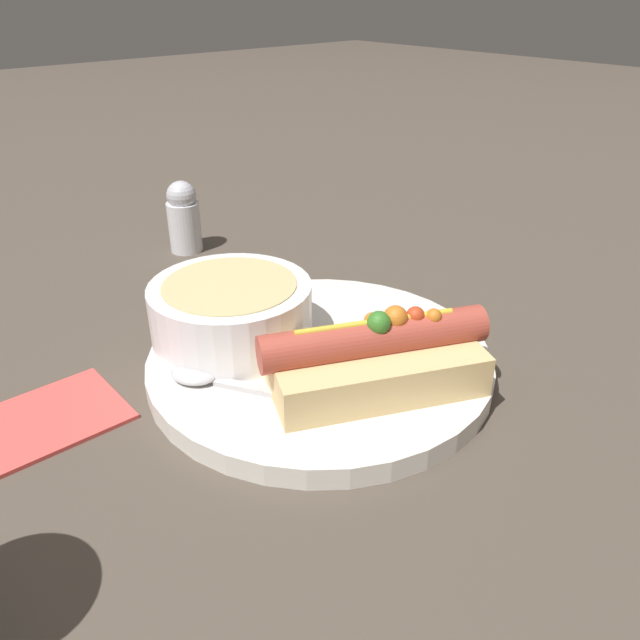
{
  "coord_description": "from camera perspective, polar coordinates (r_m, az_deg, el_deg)",
  "views": [
    {
      "loc": [
        -0.26,
        -0.3,
        0.26
      ],
      "look_at": [
        0.0,
        0.0,
        0.04
      ],
      "focal_mm": 35.0,
      "sensor_mm": 36.0,
      "label": 1
    }
  ],
  "objects": [
    {
      "name": "ground_plane",
      "position": [
        0.48,
        0.0,
        -4.54
      ],
      "size": [
        4.0,
        4.0,
        0.0
      ],
      "primitive_type": "plane",
      "color": "#4C4238"
    },
    {
      "name": "soup_bowl",
      "position": [
        0.48,
        -8.1,
        0.91
      ],
      "size": [
        0.12,
        0.12,
        0.05
      ],
      "color": "white",
      "rests_on": "dinner_plate"
    },
    {
      "name": "salt_shaker",
      "position": [
        0.69,
        -12.36,
        9.18
      ],
      "size": [
        0.03,
        0.03,
        0.08
      ],
      "color": "silver",
      "rests_on": "ground_plane"
    },
    {
      "name": "napkin",
      "position": [
        0.46,
        -26.12,
        -9.02
      ],
      "size": [
        0.14,
        0.08,
        0.01
      ],
      "rotation": [
        0.0,
        0.0,
        -0.01
      ],
      "color": "#E04C47",
      "rests_on": "ground_plane"
    },
    {
      "name": "dinner_plate",
      "position": [
        0.47,
        0.0,
        -3.74
      ],
      "size": [
        0.26,
        0.26,
        0.02
      ],
      "color": "white",
      "rests_on": "ground_plane"
    },
    {
      "name": "hot_dog",
      "position": [
        0.42,
        4.65,
        -3.58
      ],
      "size": [
        0.16,
        0.13,
        0.06
      ],
      "rotation": [
        0.0,
        0.0,
        -0.44
      ],
      "color": "#E5C17F",
      "rests_on": "dinner_plate"
    },
    {
      "name": "spoon",
      "position": [
        0.44,
        -9.05,
        -5.47
      ],
      "size": [
        0.08,
        0.13,
        0.01
      ],
      "rotation": [
        0.0,
        0.0,
        2.09
      ],
      "color": "#B7B7BC",
      "rests_on": "dinner_plate"
    }
  ]
}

